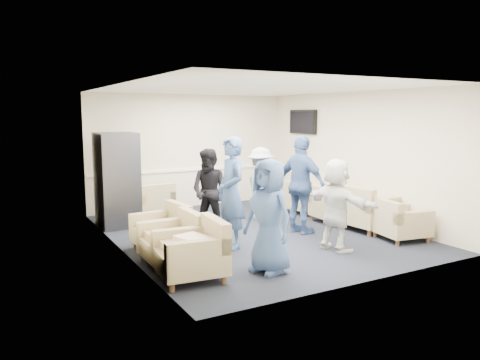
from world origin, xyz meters
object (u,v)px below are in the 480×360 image
armchair_left_mid (174,242)px  person_front_right (336,205)px  armchair_right_near (399,223)px  person_back_right (261,184)px  person_mid_right (302,185)px  armchair_right_midfar (333,207)px  vending_machine (117,180)px  armchair_right_midnear (366,211)px  armchair_right_far (303,199)px  armchair_left_far (164,230)px  person_front_left (269,216)px  person_mid_left (231,193)px  armchair_left_near (195,254)px  person_back_left (210,191)px  armchair_corner (151,204)px

armchair_left_mid → person_front_right: person_front_right is taller
armchair_right_near → person_front_right: (-1.40, 0.06, 0.45)m
person_back_right → person_mid_right: person_mid_right is taller
armchair_left_mid → armchair_right_midfar: armchair_left_mid is taller
armchair_left_mid → person_back_right: 3.25m
armchair_right_near → vending_machine: vending_machine is taller
vending_machine → person_back_right: bearing=-19.4°
armchair_right_near → armchair_right_midnear: (0.02, 0.83, 0.06)m
armchair_right_far → armchair_left_far: bearing=98.5°
armchair_right_midnear → person_front_left: bearing=107.4°
armchair_left_mid → armchair_right_far: 4.38m
armchair_right_far → vending_machine: bearing=69.2°
armchair_left_far → armchair_right_midnear: armchair_right_midnear is taller
person_mid_right → person_mid_left: bearing=84.6°
armchair_right_far → person_mid_right: 1.96m
person_back_right → armchair_right_near: bearing=-143.5°
armchair_left_near → person_mid_left: bearing=139.6°
armchair_left_near → armchair_right_midfar: 4.24m
armchair_left_far → armchair_right_midnear: size_ratio=0.88×
person_back_left → vending_machine: bearing=-179.3°
person_back_left → person_front_right: (1.33, -2.01, -0.04)m
armchair_left_mid → person_front_right: size_ratio=0.54×
armchair_right_far → person_back_right: person_back_right is taller
armchair_right_far → vending_machine: (-4.01, 0.79, 0.63)m
armchair_corner → person_back_left: (0.60, -1.70, 0.47)m
person_front_left → person_back_left: 2.41m
armchair_left_near → person_back_right: 3.75m
armchair_right_midfar → person_mid_left: size_ratio=0.45×
armchair_right_midfar → person_back_right: bearing=56.4°
armchair_right_midfar → person_back_right: person_back_right is taller
armchair_right_far → person_front_right: (-1.31, -2.67, 0.46)m
armchair_left_far → person_front_right: 2.88m
armchair_right_near → person_mid_right: size_ratio=0.49×
armchair_corner → person_front_right: (1.93, -3.71, 0.43)m
armchair_left_far → vending_machine: bearing=-178.5°
armchair_right_near → armchair_right_midfar: 1.66m
armchair_left_near → person_mid_left: person_mid_left is taller
person_mid_left → person_back_left: person_mid_left is taller
armchair_right_midfar → person_back_left: size_ratio=0.53×
person_mid_right → vending_machine: bearing=38.7°
armchair_left_near → armchair_left_far: size_ratio=1.10×
armchair_left_far → armchair_right_near: 4.14m
armchair_right_midfar → person_mid_left: 2.85m
person_mid_right → armchair_right_near: bearing=-148.5°
armchair_right_far → person_back_right: size_ratio=0.58×
armchair_left_mid → armchair_right_near: bearing=80.4°
person_back_left → person_mid_right: 1.71m
armchair_corner → person_mid_left: person_mid_left is taller
armchair_left_near → armchair_left_far: (0.12, 1.56, -0.03)m
armchair_left_near → armchair_right_far: size_ratio=1.07×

